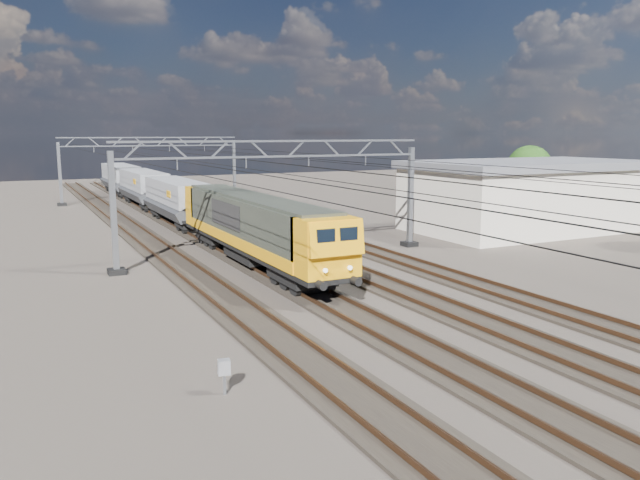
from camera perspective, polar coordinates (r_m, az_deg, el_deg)
name	(u,v)px	position (r m, az deg, el deg)	size (l,w,h in m)	color
ground	(308,271)	(34.32, -1.15, -2.89)	(160.00, 160.00, 0.00)	black
track_outer_west	(201,282)	(32.25, -10.84, -3.76)	(2.60, 140.00, 0.30)	black
track_loco	(274,274)	(33.51, -4.24, -3.10)	(2.60, 140.00, 0.30)	black
track_inner_east	(340,267)	(35.19, 1.80, -2.46)	(2.60, 140.00, 0.30)	black
track_outer_east	(399,260)	(37.22, 7.23, -1.86)	(2.60, 140.00, 0.30)	black
catenary_gantry_mid	(279,194)	(37.31, -3.81, 4.18)	(19.90, 0.90, 7.11)	#9499A1
catenary_gantry_far	(152,166)	(71.79, -15.10, 6.53)	(19.90, 0.90, 7.11)	#9499A1
overhead_wires	(254,161)	(40.90, -6.04, 7.23)	(12.03, 140.00, 0.53)	black
locomotive	(254,225)	(35.82, -6.10, 1.37)	(2.76, 21.10, 3.62)	black
hopper_wagon_lead	(178,198)	(52.66, -12.89, 3.75)	(3.38, 13.00, 3.25)	black
hopper_wagon_mid	(144,185)	(66.49, -15.83, 4.82)	(3.38, 13.00, 3.25)	black
hopper_wagon_third	(121,177)	(80.45, -17.77, 5.52)	(3.38, 13.00, 3.25)	black
trackside_cabinet	(224,369)	(18.57, -8.77, -11.54)	(0.39, 0.32, 1.06)	#9499A1
industrial_shed	(528,195)	(51.57, 18.47, 3.92)	(18.60, 10.60, 5.40)	beige
tree_far	(533,170)	(62.83, 18.92, 6.07)	(4.85, 4.45, 6.39)	#382B19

